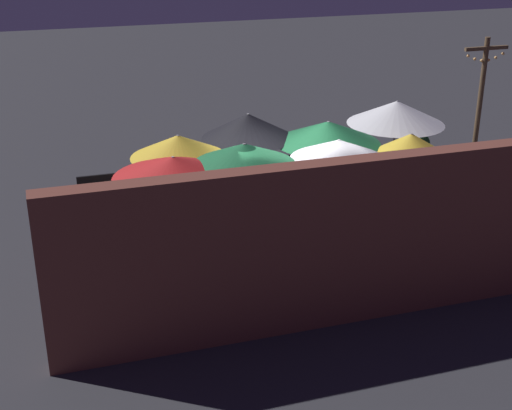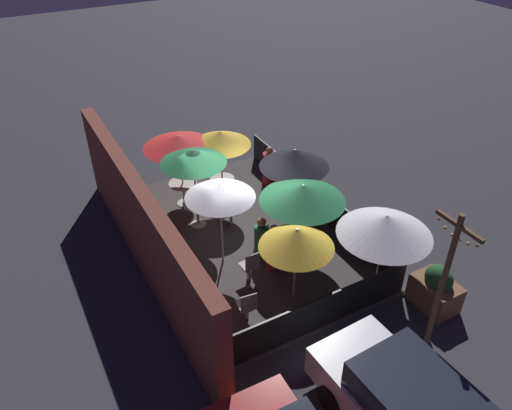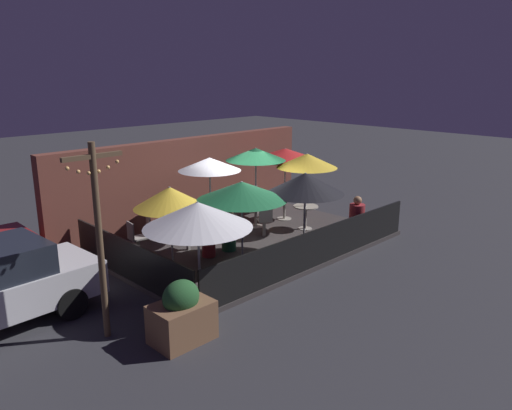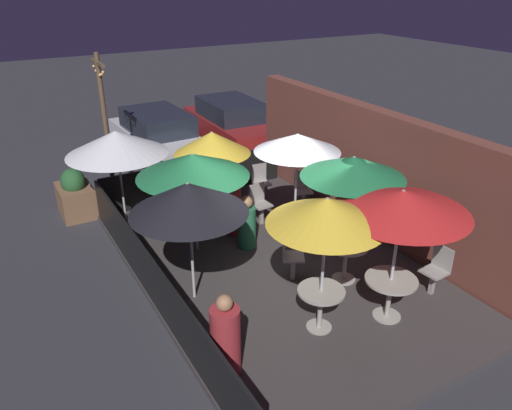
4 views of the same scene
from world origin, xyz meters
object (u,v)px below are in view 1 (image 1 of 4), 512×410
at_px(patron_2, 357,203).
at_px(patio_umbrella_4, 248,126).
at_px(patio_umbrella_2, 244,154).
at_px(dining_table_0, 182,222).
at_px(patio_umbrella_6, 328,132).
at_px(patio_umbrella_7, 411,146).
at_px(patio_chair_2, 423,250).
at_px(patio_umbrella_5, 338,150).
at_px(patio_umbrella_0, 178,146).
at_px(patio_chair_3, 449,230).
at_px(patio_umbrella_1, 173,167).
at_px(patio_chair_4, 380,222).
at_px(patio_chair_0, 257,222).
at_px(patron_0, 325,212).
at_px(dining_table_1, 177,249).
at_px(patio_chair_1, 199,285).
at_px(light_post, 479,107).
at_px(dining_table_2, 245,241).
at_px(patron_1, 159,190).
at_px(patio_umbrella_3, 396,112).
at_px(planter_box, 415,158).

bearing_deg(patron_2, patio_umbrella_4, 8.26).
xyz_separation_m(patio_umbrella_2, dining_table_0, (0.91, -1.24, -1.70)).
relative_size(patio_umbrella_6, patio_umbrella_7, 1.10).
xyz_separation_m(patio_umbrella_2, patio_chair_2, (-3.03, 1.13, -1.77)).
bearing_deg(patio_umbrella_2, patio_umbrella_5, 178.57).
distance_m(patio_umbrella_0, patio_umbrella_4, 2.31).
height_order(dining_table_0, patio_chair_3, patio_chair_3).
relative_size(patio_umbrella_1, patio_chair_4, 2.50).
height_order(patio_umbrella_0, patio_chair_4, patio_umbrella_0).
height_order(patio_chair_0, patio_chair_3, patio_chair_0).
relative_size(patio_umbrella_5, patron_0, 2.06).
bearing_deg(patio_umbrella_2, dining_table_1, -3.27).
bearing_deg(dining_table_1, patio_chair_1, 95.01).
xyz_separation_m(patio_chair_1, light_post, (-7.64, -3.76, 1.44)).
distance_m(patio_chair_1, patio_chair_3, 5.15).
height_order(dining_table_2, light_post, light_post).
bearing_deg(patio_chair_4, patio_umbrella_4, -55.90).
relative_size(patio_umbrella_4, patio_umbrella_6, 0.99).
distance_m(patio_umbrella_4, dining_table_0, 2.68).
relative_size(patio_chair_1, patron_1, 0.69).
distance_m(patio_umbrella_0, patio_chair_2, 4.87).
xyz_separation_m(patio_umbrella_4, dining_table_0, (1.80, 1.44, -1.37)).
xyz_separation_m(patio_umbrella_0, patio_umbrella_2, (-0.91, 1.24, 0.15)).
height_order(patio_umbrella_3, dining_table_0, patio_umbrella_3).
bearing_deg(patio_chair_0, patio_umbrella_2, -0.00).
relative_size(patio_umbrella_4, patio_chair_2, 2.41).
bearing_deg(dining_table_1, patio_umbrella_3, -153.99).
height_order(patio_umbrella_7, patio_chair_4, patio_umbrella_7).
distance_m(patio_umbrella_2, patio_chair_2, 3.68).
distance_m(patio_umbrella_0, patio_umbrella_2, 1.55).
height_order(dining_table_1, patron_2, patron_2).
bearing_deg(patron_0, patio_chair_4, 132.52).
bearing_deg(patio_umbrella_0, planter_box, -159.01).
bearing_deg(patio_umbrella_7, planter_box, -122.70).
distance_m(patio_umbrella_6, patio_chair_3, 3.21).
height_order(patio_umbrella_2, patio_chair_2, patio_umbrella_2).
bearing_deg(patron_0, dining_table_0, -8.67).
relative_size(dining_table_1, patron_2, 0.63).
height_order(patio_umbrella_5, dining_table_1, patio_umbrella_5).
bearing_deg(dining_table_2, light_post, -158.17).
height_order(patio_umbrella_3, dining_table_2, patio_umbrella_3).
distance_m(patio_chair_2, patio_chair_4, 1.35).
xyz_separation_m(patio_umbrella_3, patio_umbrella_4, (3.61, 0.19, 0.05)).
bearing_deg(dining_table_0, patio_umbrella_3, -163.22).
bearing_deg(patio_umbrella_2, patio_chair_0, -120.06).
distance_m(patio_chair_2, light_post, 5.30).
distance_m(patio_umbrella_2, patio_umbrella_6, 3.13).
height_order(dining_table_0, patron_1, patron_1).
distance_m(patio_umbrella_3, patron_0, 3.41).
relative_size(patio_chair_0, patio_chair_2, 1.04).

